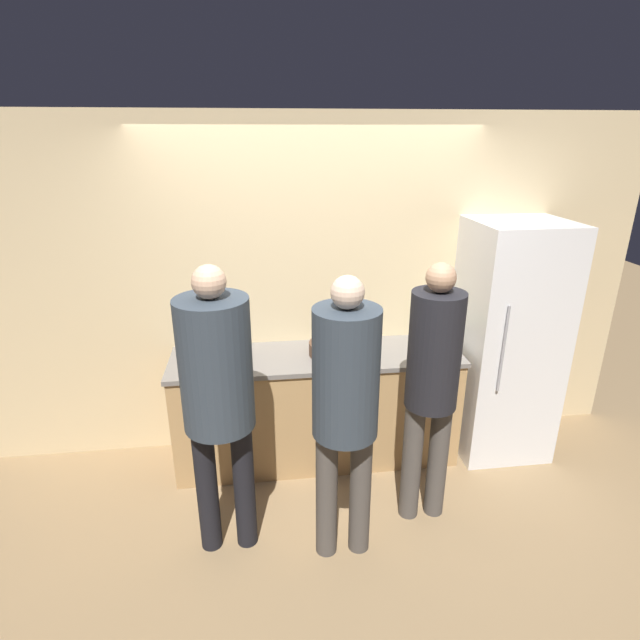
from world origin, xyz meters
name	(u,v)px	position (x,y,z in m)	size (l,w,h in m)	color
ground_plane	(322,481)	(0.00, 0.00, 0.00)	(14.00, 14.00, 0.00)	#8C704C
wall_back	(312,290)	(0.00, 0.65, 1.30)	(5.20, 0.06, 2.60)	#D6BC8C
counter	(317,405)	(0.00, 0.35, 0.45)	(2.17, 0.63, 0.89)	tan
refrigerator	(507,341)	(1.48, 0.31, 0.93)	(0.69, 0.68, 1.86)	white
person_left	(217,386)	(-0.66, -0.51, 1.12)	(0.40, 0.40, 1.82)	black
person_center	(345,397)	(0.04, -0.64, 1.08)	(0.37, 0.37, 1.78)	#4C4742
person_right	(432,378)	(0.63, -0.40, 1.03)	(0.32, 0.32, 1.76)	#4C4742
fruit_bowl	(330,348)	(0.10, 0.33, 0.94)	(0.31, 0.31, 0.14)	#4C3323
utensil_crock	(192,345)	(-0.92, 0.49, 0.95)	(0.12, 0.12, 0.23)	#3D424C
bottle_dark	(244,347)	(-0.54, 0.41, 0.95)	(0.07, 0.07, 0.15)	#333338
bottle_green	(362,347)	(0.33, 0.30, 0.95)	(0.07, 0.07, 0.15)	#236033
cup_black	(241,357)	(-0.56, 0.26, 0.94)	(0.09, 0.09, 0.10)	#28282D
potted_plant	(432,327)	(0.95, 0.50, 1.00)	(0.13, 0.13, 0.20)	#3D3D42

